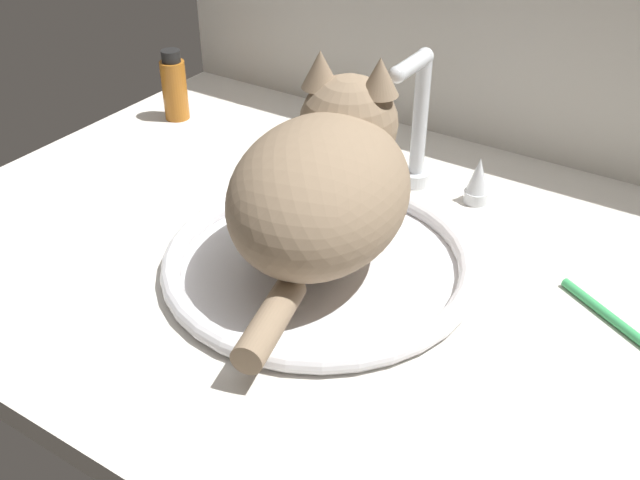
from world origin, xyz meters
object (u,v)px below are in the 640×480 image
object	(u,v)px
sink_basin	(320,262)
faucet	(416,136)
cat	(327,179)
toothbrush	(631,332)
amber_bottle	(174,87)

from	to	relation	value
sink_basin	faucet	bearing A→B (deg)	90.00
sink_basin	faucet	world-z (taller)	faucet
cat	toothbrush	xyz separation A→B (cm)	(33.29, 5.24, -10.02)
sink_basin	toothbrush	world-z (taller)	sink_basin
sink_basin	toothbrush	xyz separation A→B (cm)	(32.75, 7.39, -0.41)
sink_basin	toothbrush	size ratio (longest dim) A/B	2.19
sink_basin	amber_bottle	world-z (taller)	amber_bottle
sink_basin	cat	world-z (taller)	cat
cat	amber_bottle	xyz separation A→B (cm)	(-41.16, 20.05, -5.44)
sink_basin	toothbrush	bearing A→B (deg)	12.71
amber_bottle	sink_basin	bearing A→B (deg)	-28.02
amber_bottle	toothbrush	world-z (taller)	amber_bottle
faucet	cat	bearing A→B (deg)	-91.50
cat	toothbrush	world-z (taller)	cat
faucet	sink_basin	bearing A→B (deg)	-90.00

